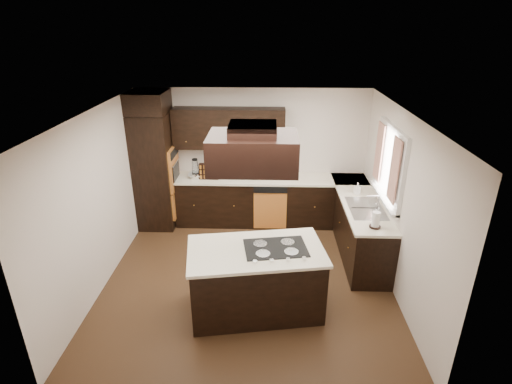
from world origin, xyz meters
TOP-DOWN VIEW (x-y plane):
  - floor at (0.00, 0.00)m, footprint 4.20×4.20m
  - ceiling at (0.00, 0.00)m, footprint 4.20×4.20m
  - wall_back at (0.00, 2.11)m, footprint 4.20×0.02m
  - wall_front at (0.00, -2.11)m, footprint 4.20×0.02m
  - wall_left at (-2.11, 0.00)m, footprint 0.02×4.20m
  - wall_right at (2.11, 0.00)m, footprint 0.02×4.20m
  - oven_column at (-1.78, 1.71)m, footprint 0.65×0.75m
  - wall_oven_face at (-1.43, 1.71)m, footprint 0.05×0.62m
  - base_cabinets_back at (0.03, 1.80)m, footprint 2.93×0.60m
  - base_cabinets_right at (1.80, 0.90)m, footprint 0.60×2.40m
  - countertop_back at (0.03, 1.79)m, footprint 2.93×0.63m
  - countertop_right at (1.79, 0.90)m, footprint 0.63×2.40m
  - upper_cabinets at (-0.43, 1.93)m, footprint 2.00×0.34m
  - dishwasher_front at (0.33, 1.50)m, footprint 0.60×0.05m
  - window_frame at (2.07, 0.55)m, footprint 0.06×1.32m
  - window_pane at (2.10, 0.55)m, footprint 0.00×1.20m
  - curtain_left at (2.01, 0.13)m, footprint 0.02×0.34m
  - curtain_right at (2.01, 0.97)m, footprint 0.02×0.34m
  - sink_rim at (1.80, 0.55)m, footprint 0.52×0.84m
  - island at (0.14, -0.71)m, footprint 1.79×1.16m
  - island_top at (0.14, -0.71)m, footprint 1.86×1.23m
  - cooktop at (0.39, -0.67)m, footprint 0.86×0.64m
  - range_hood at (0.10, -0.55)m, footprint 1.05×0.72m
  - hood_duct at (0.10, -0.55)m, footprint 0.55×0.50m
  - blender_base at (-1.04, 1.71)m, footprint 0.15×0.15m
  - blender_pitcher at (-1.04, 1.71)m, footprint 0.13×0.13m
  - spice_rack at (-0.79, 1.71)m, footprint 0.35×0.11m
  - mixing_bowl at (-1.05, 1.78)m, footprint 0.30×0.30m
  - soap_bottle at (1.77, 1.12)m, footprint 0.10×0.10m
  - paper_towel at (1.79, -0.07)m, footprint 0.14×0.14m

SIDE VIEW (x-z plane):
  - floor at x=0.00m, z-range -0.02..0.00m
  - dishwasher_front at x=0.33m, z-range 0.04..0.76m
  - base_cabinets_back at x=0.03m, z-range 0.00..0.88m
  - base_cabinets_right at x=1.80m, z-range 0.00..0.88m
  - island at x=0.14m, z-range 0.00..0.88m
  - countertop_back at x=0.03m, z-range 0.88..0.92m
  - countertop_right at x=1.79m, z-range 0.88..0.92m
  - island_top at x=0.14m, z-range 0.88..0.92m
  - sink_rim at x=1.80m, z-range 0.92..0.93m
  - cooktop at x=0.39m, z-range 0.92..0.93m
  - mixing_bowl at x=-1.05m, z-range 0.92..0.99m
  - blender_base at x=-1.04m, z-range 0.92..1.02m
  - soap_bottle at x=1.77m, z-range 0.92..1.12m
  - paper_towel at x=1.79m, z-range 0.92..1.16m
  - oven_column at x=-1.78m, z-range 0.00..2.12m
  - spice_rack at x=-0.79m, z-range 0.92..1.21m
  - wall_oven_face at x=-1.43m, z-range 0.73..1.51m
  - blender_pitcher at x=-1.04m, z-range 1.02..1.28m
  - wall_back at x=0.00m, z-range 0.00..2.50m
  - wall_front at x=0.00m, z-range 0.00..2.50m
  - wall_left at x=-2.11m, z-range 0.00..2.50m
  - wall_right at x=2.11m, z-range 0.00..2.50m
  - window_frame at x=2.07m, z-range 1.09..2.21m
  - window_pane at x=2.10m, z-range 1.15..2.15m
  - curtain_left at x=2.01m, z-range 1.25..2.15m
  - curtain_right at x=2.01m, z-range 1.25..2.15m
  - upper_cabinets at x=-0.43m, z-range 1.45..2.17m
  - range_hood at x=0.10m, z-range 1.95..2.37m
  - hood_duct at x=0.10m, z-range 2.37..2.50m
  - ceiling at x=0.00m, z-range 2.50..2.52m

